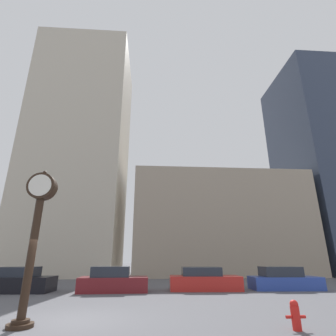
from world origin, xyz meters
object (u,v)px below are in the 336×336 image
Objects in this scene: street_clock at (36,226)px; car_red at (204,280)px; car_blue at (284,280)px; car_maroon at (113,281)px; fire_hydrant_near at (295,315)px; car_black at (20,281)px.

car_red is at bearing 50.84° from street_clock.
car_blue is (12.55, 8.97, -2.36)m from street_clock.
fire_hydrant_near is at bearing -58.11° from car_maroon.
car_blue is at bearing 0.02° from car_maroon.
car_maroon reaches higher than car_red.
car_black reaches higher than car_red.
car_red is 5.77× the size of fire_hydrant_near.
street_clock is at bearing -141.78° from car_blue.
car_red is at bearing 3.68° from car_black.
car_blue is at bearing 35.55° from street_clock.
street_clock is 8.40m from fire_hydrant_near.
street_clock is 9.86m from car_black.
fire_hydrant_near is at bearing -83.20° from car_red.
car_blue reaches higher than fire_hydrant_near.
fire_hydrant_near is (11.99, -9.54, -0.21)m from car_black.
car_red is (7.28, 8.94, -2.35)m from street_clock.
car_blue is (10.99, 0.48, -0.02)m from car_maroon.
street_clock is at bearing -62.68° from car_black.
car_black is 4.94× the size of fire_hydrant_near.
car_black is at bearing 175.49° from car_maroon.
street_clock is at bearing 173.90° from fire_hydrant_near.
car_blue is at bearing 3.19° from car_red.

